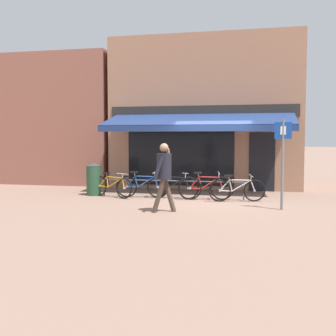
{
  "coord_description": "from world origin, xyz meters",
  "views": [
    {
      "loc": [
        1.55,
        -12.74,
        1.91
      ],
      "look_at": [
        -1.04,
        -1.04,
        1.05
      ],
      "focal_mm": 45.0,
      "sensor_mm": 36.0,
      "label": 1
    }
  ],
  "objects_px": {
    "litter_bin": "(94,179)",
    "parking_sign": "(283,155)",
    "bicycle_blue": "(142,186)",
    "pedestrian_adult": "(164,170)",
    "bicycle_red": "(206,187)",
    "bicycle_orange": "(112,186)",
    "bicycle_silver": "(237,190)",
    "bicycle_black": "(172,187)"
  },
  "relations": [
    {
      "from": "bicycle_red",
      "to": "litter_bin",
      "type": "relative_size",
      "value": 1.57
    },
    {
      "from": "bicycle_red",
      "to": "parking_sign",
      "type": "bearing_deg",
      "value": -41.83
    },
    {
      "from": "bicycle_orange",
      "to": "bicycle_blue",
      "type": "height_order",
      "value": "bicycle_blue"
    },
    {
      "from": "bicycle_blue",
      "to": "bicycle_red",
      "type": "relative_size",
      "value": 1.02
    },
    {
      "from": "bicycle_black",
      "to": "litter_bin",
      "type": "bearing_deg",
      "value": -172.99
    },
    {
      "from": "bicycle_blue",
      "to": "pedestrian_adult",
      "type": "height_order",
      "value": "pedestrian_adult"
    },
    {
      "from": "bicycle_black",
      "to": "litter_bin",
      "type": "relative_size",
      "value": 1.62
    },
    {
      "from": "bicycle_silver",
      "to": "pedestrian_adult",
      "type": "height_order",
      "value": "pedestrian_adult"
    },
    {
      "from": "litter_bin",
      "to": "bicycle_black",
      "type": "bearing_deg",
      "value": -2.28
    },
    {
      "from": "bicycle_black",
      "to": "pedestrian_adult",
      "type": "bearing_deg",
      "value": -73.78
    },
    {
      "from": "parking_sign",
      "to": "bicycle_black",
      "type": "bearing_deg",
      "value": 155.87
    },
    {
      "from": "bicycle_red",
      "to": "pedestrian_adult",
      "type": "distance_m",
      "value": 2.57
    },
    {
      "from": "bicycle_orange",
      "to": "litter_bin",
      "type": "bearing_deg",
      "value": -177.9
    },
    {
      "from": "pedestrian_adult",
      "to": "litter_bin",
      "type": "xyz_separation_m",
      "value": [
        -3.0,
        2.59,
        -0.55
      ]
    },
    {
      "from": "bicycle_black",
      "to": "bicycle_blue",
      "type": "bearing_deg",
      "value": -165.49
    },
    {
      "from": "bicycle_orange",
      "to": "litter_bin",
      "type": "xyz_separation_m",
      "value": [
        -0.74,
        0.3,
        0.19
      ]
    },
    {
      "from": "bicycle_orange",
      "to": "bicycle_red",
      "type": "distance_m",
      "value": 3.05
    },
    {
      "from": "bicycle_blue",
      "to": "bicycle_red",
      "type": "distance_m",
      "value": 2.06
    },
    {
      "from": "bicycle_red",
      "to": "bicycle_orange",
      "type": "bearing_deg",
      "value": 170.59
    },
    {
      "from": "parking_sign",
      "to": "bicycle_orange",
      "type": "bearing_deg",
      "value": 166.35
    },
    {
      "from": "bicycle_orange",
      "to": "pedestrian_adult",
      "type": "distance_m",
      "value": 3.3
    },
    {
      "from": "bicycle_black",
      "to": "parking_sign",
      "type": "xyz_separation_m",
      "value": [
        3.28,
        -1.47,
        1.09
      ]
    },
    {
      "from": "parking_sign",
      "to": "litter_bin",
      "type": "bearing_deg",
      "value": 165.22
    },
    {
      "from": "bicycle_blue",
      "to": "parking_sign",
      "type": "distance_m",
      "value": 4.61
    },
    {
      "from": "bicycle_orange",
      "to": "parking_sign",
      "type": "bearing_deg",
      "value": 10.85
    },
    {
      "from": "litter_bin",
      "to": "parking_sign",
      "type": "xyz_separation_m",
      "value": [
        5.98,
        -1.58,
        0.92
      ]
    },
    {
      "from": "bicycle_blue",
      "to": "pedestrian_adult",
      "type": "bearing_deg",
      "value": -64.54
    },
    {
      "from": "bicycle_silver",
      "to": "pedestrian_adult",
      "type": "distance_m",
      "value": 2.88
    },
    {
      "from": "bicycle_red",
      "to": "bicycle_silver",
      "type": "bearing_deg",
      "value": -20.28
    },
    {
      "from": "bicycle_black",
      "to": "bicycle_red",
      "type": "distance_m",
      "value": 1.09
    },
    {
      "from": "litter_bin",
      "to": "bicycle_silver",
      "type": "bearing_deg",
      "value": -4.9
    },
    {
      "from": "bicycle_black",
      "to": "bicycle_silver",
      "type": "height_order",
      "value": "bicycle_black"
    },
    {
      "from": "bicycle_orange",
      "to": "pedestrian_adult",
      "type": "height_order",
      "value": "pedestrian_adult"
    },
    {
      "from": "bicycle_silver",
      "to": "parking_sign",
      "type": "relative_size",
      "value": 0.71
    },
    {
      "from": "bicycle_blue",
      "to": "pedestrian_adult",
      "type": "xyz_separation_m",
      "value": [
        1.28,
        -2.4,
        0.71
      ]
    },
    {
      "from": "bicycle_orange",
      "to": "parking_sign",
      "type": "xyz_separation_m",
      "value": [
        5.25,
        -1.27,
        1.1
      ]
    },
    {
      "from": "litter_bin",
      "to": "bicycle_orange",
      "type": "bearing_deg",
      "value": -22.4
    },
    {
      "from": "bicycle_orange",
      "to": "bicycle_blue",
      "type": "distance_m",
      "value": 0.99
    },
    {
      "from": "bicycle_red",
      "to": "bicycle_silver",
      "type": "relative_size",
      "value": 1.01
    },
    {
      "from": "bicycle_red",
      "to": "parking_sign",
      "type": "distance_m",
      "value": 2.79
    },
    {
      "from": "bicycle_silver",
      "to": "pedestrian_adult",
      "type": "relative_size",
      "value": 0.94
    },
    {
      "from": "bicycle_red",
      "to": "pedestrian_adult",
      "type": "xyz_separation_m",
      "value": [
        -0.78,
        -2.35,
        0.7
      ]
    }
  ]
}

